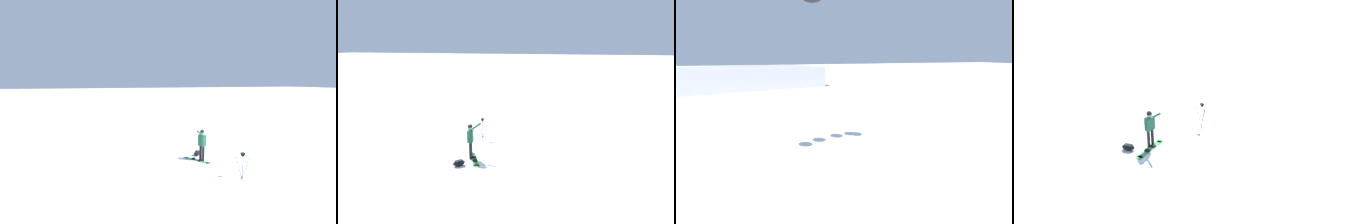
# 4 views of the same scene
# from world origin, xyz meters

# --- Properties ---
(distant_ridge) EXTENTS (45.56, 25.36, 3.37)m
(distant_ridge) POSITION_xyz_m (-12.06, 46.81, 1.69)
(distant_ridge) COLOR #B1AEBF
(distant_ridge) RESTS_ON ground_plane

